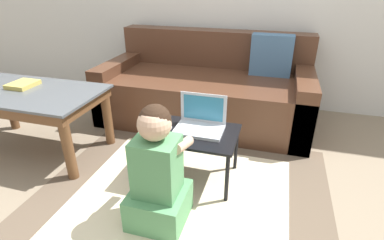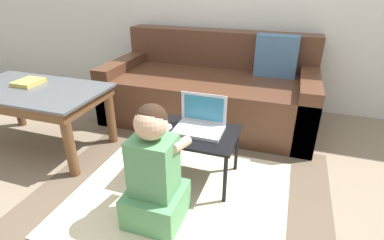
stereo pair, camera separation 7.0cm
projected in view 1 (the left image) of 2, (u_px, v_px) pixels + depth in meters
ground_plane at (178, 200)px, 1.84m from camera, size 16.00×16.00×0.00m
area_rug at (181, 196)px, 1.87m from camera, size 1.80×1.59×0.01m
couch at (208, 90)px, 2.81m from camera, size 1.86×0.93×0.79m
coffee_table at (29, 100)px, 2.20m from camera, size 1.08×0.60×0.50m
laptop_desk at (191, 137)px, 1.92m from camera, size 0.60×0.40×0.35m
laptop at (200, 124)px, 1.91m from camera, size 0.31×0.21×0.22m
computer_mouse at (166, 128)px, 1.91m from camera, size 0.07×0.11×0.04m
person_seated at (158, 175)px, 1.57m from camera, size 0.30×0.38×0.70m
book_on_table at (23, 84)px, 2.24m from camera, size 0.17×0.19×0.03m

